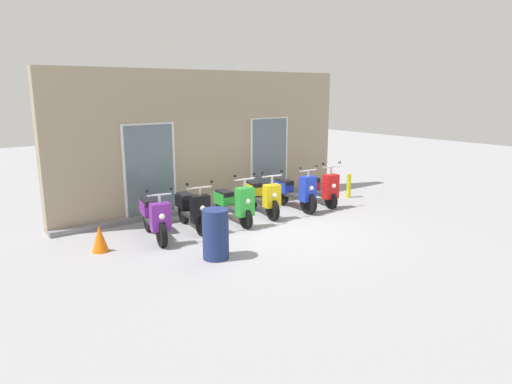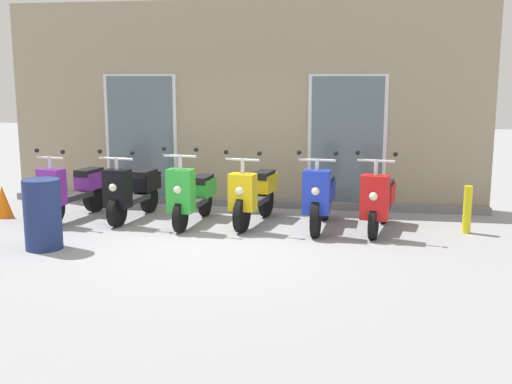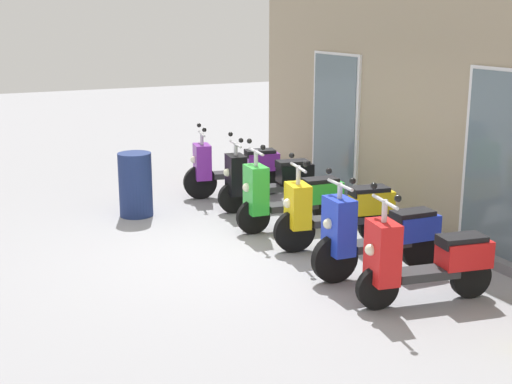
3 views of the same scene
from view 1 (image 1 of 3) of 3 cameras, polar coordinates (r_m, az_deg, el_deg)
ground_plane at (r=10.34m, az=2.61°, el=-4.65°), size 40.00×40.00×0.00m
storefront_facade at (r=12.15m, az=-5.58°, el=6.17°), size 8.45×0.50×3.54m
scooter_purple at (r=9.80m, az=-12.52°, el=-3.04°), size 0.66×1.66×1.19m
scooter_black at (r=10.31m, az=-7.93°, el=-2.07°), size 0.62×1.53×1.18m
scooter_green at (r=10.70m, az=-2.75°, el=-1.38°), size 0.56×1.60×1.26m
scooter_yellow at (r=11.36m, az=0.70°, el=-0.50°), size 0.65×1.65×1.21m
scooter_blue at (r=11.93m, az=4.89°, el=0.07°), size 0.59×1.68×1.24m
scooter_red at (r=12.49m, az=7.99°, el=0.53°), size 0.64×1.50×1.25m
traffic_cone at (r=9.37m, az=-18.84°, el=-5.52°), size 0.32×0.32×0.52m
curb_bollard at (r=13.49m, az=11.45°, el=0.77°), size 0.12×0.12×0.70m
trash_bin at (r=8.50m, az=-5.04°, el=-5.23°), size 0.49×0.49×0.94m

